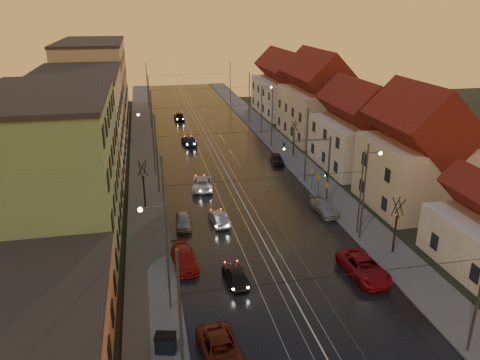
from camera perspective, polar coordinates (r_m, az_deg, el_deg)
ground at (r=33.81m, az=7.41°, el=-15.49°), size 160.00×160.00×0.00m
road at (r=69.26m, az=-3.28°, el=3.88°), size 16.00×120.00×0.04m
sidewalk_left at (r=68.57m, az=-11.58°, el=3.37°), size 4.00×120.00×0.15m
sidewalk_right at (r=71.33m, az=4.71°, el=4.39°), size 4.00×120.00×0.15m
tram_rail_0 at (r=68.98m, az=-5.09°, el=3.79°), size 0.06×120.00×0.03m
tram_rail_1 at (r=69.15m, az=-3.91°, el=3.87°), size 0.06×120.00×0.03m
tram_rail_2 at (r=69.36m, az=-2.65°, el=3.95°), size 0.06×120.00×0.03m
tram_rail_3 at (r=69.59m, az=-1.49°, el=4.02°), size 0.06×120.00×0.03m
apartment_left_0 at (r=30.49m, az=-25.42°, el=-16.89°), size 10.00×14.00×4.50m
apartment_left_1 at (r=42.57m, az=-21.76°, el=0.81°), size 10.00×18.00×13.00m
apartment_left_2 at (r=61.75m, az=-18.89°, el=6.50°), size 10.00×20.00×12.00m
apartment_left_3 at (r=85.01m, az=-17.25°, el=10.95°), size 10.00×24.00×14.00m
house_right_1 at (r=50.70m, az=20.57°, el=2.74°), size 8.67×10.20×10.80m
house_right_2 at (r=61.81m, az=14.25°, el=5.68°), size 9.18×12.24×9.20m
house_right_3 at (r=74.98m, az=9.40°, el=9.48°), size 9.18×14.28×11.50m
house_right_4 at (r=91.87m, az=5.35°, el=11.17°), size 9.18×16.32×10.00m
catenary_pole_l_0 at (r=24.93m, az=-7.22°, el=-17.48°), size 0.16×0.16×9.00m
catenary_pole_r_0 at (r=30.88m, az=27.26°, el=-11.70°), size 0.16×0.16×9.00m
catenary_pole_l_1 at (r=37.91m, az=-9.20°, el=-3.55°), size 0.16×0.16×9.00m
catenary_pole_r_1 at (r=42.06m, az=14.87°, el=-1.53°), size 0.16×0.16×9.00m
catenary_pole_l_2 at (r=51.99m, az=-10.11°, el=3.08°), size 0.16×0.16×9.00m
catenary_pole_r_2 at (r=55.08m, az=8.09°, el=4.18°), size 0.16×0.16×9.00m
catenary_pole_l_3 at (r=66.47m, az=-10.63°, el=6.85°), size 0.16×0.16×9.00m
catenary_pole_r_3 at (r=68.92m, az=3.92°, el=7.64°), size 0.16×0.16×9.00m
catenary_pole_l_4 at (r=81.14m, az=-10.96°, el=9.27°), size 0.16×0.16×9.00m
catenary_pole_r_4 at (r=83.16m, az=1.13°, el=9.90°), size 0.16×0.16×9.00m
catenary_pole_l_5 at (r=98.87m, az=-11.24°, el=11.22°), size 0.16×0.16×9.00m
catenary_pole_r_5 at (r=100.54m, az=-1.20°, el=11.74°), size 0.16×0.16×9.00m
street_lamp_0 at (r=31.43m, az=-9.46°, el=-8.09°), size 1.75×0.32×8.00m
street_lamp_1 at (r=42.97m, az=14.94°, el=-0.51°), size 1.75×0.32×8.00m
street_lamp_2 at (r=57.64m, az=-10.87°, el=5.15°), size 1.75×0.32×8.00m
street_lamp_3 at (r=75.57m, az=2.87°, el=9.10°), size 1.75×0.32×8.00m
traffic_light_mast at (r=49.49m, az=9.73°, el=2.33°), size 5.30×0.32×7.20m
bare_tree_0 at (r=48.85m, az=-11.64°, el=-0.68°), size 1.09×1.09×5.11m
bare_tree_1 at (r=41.19m, az=18.44°, el=-5.46°), size 1.09×1.09×5.11m
bare_tree_2 at (r=65.29m, az=6.58°, el=5.00°), size 1.09×1.09×5.11m
driving_car_0 at (r=36.10m, az=-0.54°, el=-11.50°), size 1.77×3.89×1.29m
driving_car_1 at (r=45.07m, az=-2.58°, el=-4.67°), size 1.74×3.93×1.25m
driving_car_2 at (r=53.84m, az=-4.59°, el=-0.34°), size 2.93×5.23×1.38m
driving_car_3 at (r=71.34m, az=-6.21°, el=4.82°), size 2.33×4.69×1.31m
driving_car_4 at (r=87.28m, az=-7.42°, el=7.71°), size 1.79×4.31×1.46m
parked_left_1 at (r=29.39m, az=-2.34°, el=-20.06°), size 2.71×5.06×1.35m
parked_left_2 at (r=38.48m, az=-6.84°, el=-9.48°), size 2.14×4.59×1.30m
parked_left_3 at (r=44.91m, az=-6.92°, el=-4.92°), size 1.68×3.70×1.23m
parked_right_0 at (r=38.08m, az=14.86°, el=-10.24°), size 2.86×5.60×1.51m
parked_right_1 at (r=48.17m, az=10.28°, el=-3.27°), size 2.04×4.47×1.27m
parked_right_2 at (r=62.44m, az=4.54°, el=2.56°), size 1.94×3.85×1.26m
dumpster at (r=30.13m, az=-9.05°, el=-19.09°), size 1.35×1.06×1.10m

